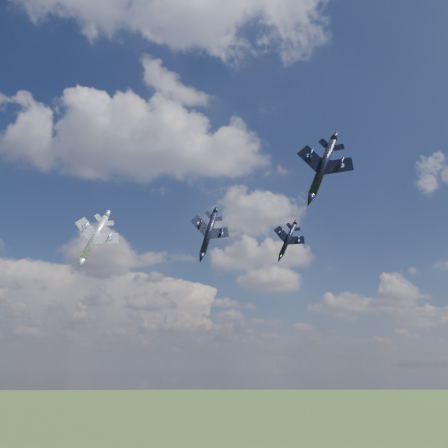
{
  "coord_description": "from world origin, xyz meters",
  "views": [
    {
      "loc": [
        3.85,
        -71.23,
        54.24
      ],
      "look_at": [
        9.33,
        17.15,
        82.88
      ],
      "focal_mm": 35.0,
      "sensor_mm": 36.0,
      "label": 1
    }
  ],
  "objects_px": {
    "jet_right_navy": "(323,167)",
    "jet_lead_navy": "(209,233)",
    "jet_left_silver": "(95,238)",
    "jet_high_navy": "(288,240)"
  },
  "relations": [
    {
      "from": "jet_right_navy",
      "to": "jet_left_silver",
      "type": "distance_m",
      "value": 54.48
    },
    {
      "from": "jet_right_navy",
      "to": "jet_high_navy",
      "type": "xyz_separation_m",
      "value": [
        3.33,
        44.43,
        0.44
      ]
    },
    {
      "from": "jet_left_silver",
      "to": "jet_lead_navy",
      "type": "bearing_deg",
      "value": -33.51
    },
    {
      "from": "jet_lead_navy",
      "to": "jet_high_navy",
      "type": "xyz_separation_m",
      "value": [
        20.98,
        20.24,
        4.6
      ]
    },
    {
      "from": "jet_lead_navy",
      "to": "jet_right_navy",
      "type": "distance_m",
      "value": 30.24
    },
    {
      "from": "jet_lead_navy",
      "to": "jet_right_navy",
      "type": "xyz_separation_m",
      "value": [
        17.65,
        -24.19,
        4.16
      ]
    },
    {
      "from": "jet_high_navy",
      "to": "jet_left_silver",
      "type": "bearing_deg",
      "value": -162.71
    },
    {
      "from": "jet_right_navy",
      "to": "jet_lead_navy",
      "type": "bearing_deg",
      "value": 141.22
    },
    {
      "from": "jet_right_navy",
      "to": "jet_left_silver",
      "type": "height_order",
      "value": "jet_right_navy"
    },
    {
      "from": "jet_lead_navy",
      "to": "jet_left_silver",
      "type": "xyz_separation_m",
      "value": [
        -25.5,
        8.92,
        1.14
      ]
    }
  ]
}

